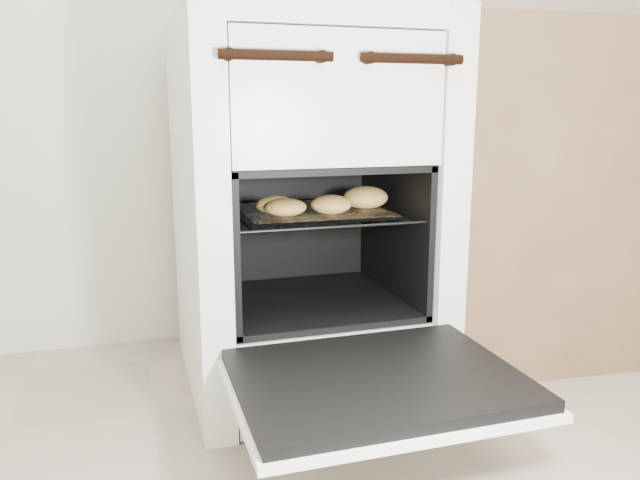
# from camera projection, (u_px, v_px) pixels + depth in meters

# --- Properties ---
(stove) EXTENTS (0.63, 0.70, 0.97)m
(stove) POSITION_uv_depth(u_px,v_px,m) (303.00, 209.00, 1.67)
(stove) COLOR white
(stove) RESTS_ON ground
(oven_door) EXTENTS (0.57, 0.44, 0.04)m
(oven_door) POSITION_uv_depth(u_px,v_px,m) (377.00, 382.00, 1.23)
(oven_door) COLOR black
(oven_door) RESTS_ON stove
(oven_rack) EXTENTS (0.46, 0.44, 0.01)m
(oven_rack) POSITION_uv_depth(u_px,v_px,m) (310.00, 212.00, 1.60)
(oven_rack) COLOR black
(oven_rack) RESTS_ON stove
(foil_sheet) EXTENTS (0.36, 0.32, 0.01)m
(foil_sheet) POSITION_uv_depth(u_px,v_px,m) (313.00, 211.00, 1.58)
(foil_sheet) COLOR white
(foil_sheet) RESTS_ON oven_rack
(baked_rolls) EXTENTS (0.39, 0.19, 0.06)m
(baked_rolls) POSITION_uv_depth(u_px,v_px,m) (324.00, 202.00, 1.55)
(baked_rolls) COLOR tan
(baked_rolls) RESTS_ON foil_sheet
(counter) EXTENTS (1.02, 0.72, 0.97)m
(counter) POSITION_uv_depth(u_px,v_px,m) (550.00, 190.00, 1.97)
(counter) COLOR olive
(counter) RESTS_ON ground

